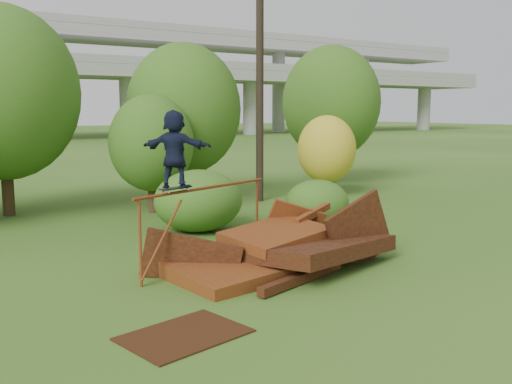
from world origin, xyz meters
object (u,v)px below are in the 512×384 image
scrap_pile (284,252)px  skater (175,149)px  flat_plate (184,335)px  utility_pole (260,66)px

scrap_pile → skater: skater is taller
skater → flat_plate: skater is taller
skater → utility_pole: 10.32m
skater → flat_plate: size_ratio=0.87×
skater → utility_pole: utility_pole is taller
scrap_pile → flat_plate: 4.12m
utility_pole → skater: bearing=-133.3°
scrap_pile → flat_plate: (-3.46, -2.21, -0.36)m
flat_plate → skater: bearing=66.7°
skater → utility_pole: bearing=-87.3°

